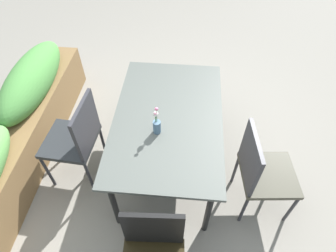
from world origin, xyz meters
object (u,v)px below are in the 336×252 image
Objects in this scene: dining_table at (168,121)px; chair_far_side at (77,137)px; chair_near_left at (261,170)px; planter_box at (14,140)px; flower_vase at (157,124)px.

chair_far_side is at bearing 101.91° from dining_table.
dining_table is 0.88m from chair_near_left.
planter_box reaches higher than dining_table.
chair_near_left is (-0.18, -1.59, -0.04)m from chair_far_side.
chair_near_left is 0.93m from flower_vase.
dining_table is 5.49× the size of flower_vase.
planter_box is (-0.13, 1.45, -0.27)m from dining_table.
dining_table is 0.24m from flower_vase.
dining_table is 1.64× the size of chair_near_left.
flower_vase is (0.17, 0.87, 0.29)m from chair_near_left.
dining_table is 0.53× the size of planter_box.
chair_far_side is 1.04× the size of chair_near_left.
chair_near_left is 3.34× the size of flower_vase.
dining_table is 1.49m from planter_box.
dining_table is at bearing -74.12° from chair_far_side.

